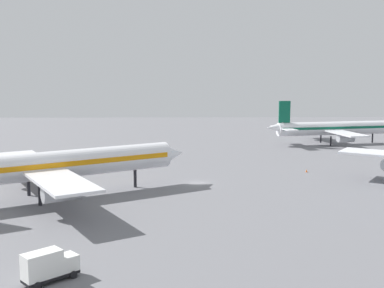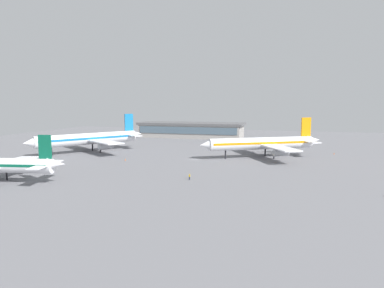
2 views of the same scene
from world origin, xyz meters
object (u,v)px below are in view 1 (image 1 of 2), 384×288
object	(u,v)px
ground_crew_worker	(161,151)
airplane_at_gate	(333,128)
safety_cone_near_gate	(307,171)
catering_truck	(49,266)
airplane_taxiing	(50,165)

from	to	relation	value
ground_crew_worker	airplane_at_gate	bearing A→B (deg)	-10.32
airplane_at_gate	safety_cone_near_gate	bearing A→B (deg)	-124.75
catering_truck	safety_cone_near_gate	world-z (taller)	catering_truck
catering_truck	ground_crew_worker	distance (m)	79.15
airplane_at_gate	catering_truck	xyz separation A→B (m)	(-58.72, -96.69, -3.05)
safety_cone_near_gate	airplane_at_gate	bearing A→B (deg)	66.02
safety_cone_near_gate	ground_crew_worker	bearing A→B (deg)	143.16
catering_truck	airplane_at_gate	bearing A→B (deg)	16.27
airplane_at_gate	ground_crew_worker	xyz separation A→B (m)	(-50.61, -17.96, -3.90)
catering_truck	ground_crew_worker	bearing A→B (deg)	41.65
catering_truck	safety_cone_near_gate	bearing A→B (deg)	11.35
airplane_taxiing	ground_crew_worker	distance (m)	48.19
airplane_at_gate	airplane_taxiing	xyz separation A→B (m)	(-67.29, -62.92, 0.88)
ground_crew_worker	safety_cone_near_gate	xyz separation A→B (m)	(31.97, -23.95, -0.55)
airplane_taxiing	catering_truck	size ratio (longest dim) A/B	8.47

